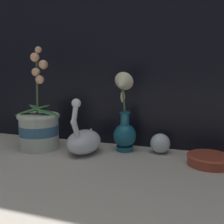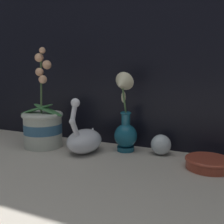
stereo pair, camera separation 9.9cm
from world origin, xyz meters
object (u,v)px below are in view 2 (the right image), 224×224
(swan_figurine, at_px, (85,139))
(glass_sphere, at_px, (161,145))
(orchid_potted_plant, at_px, (43,125))
(amber_dish, at_px, (208,162))
(blue_vase, at_px, (125,123))

(swan_figurine, distance_m, glass_sphere, 0.29)
(orchid_potted_plant, height_order, amber_dish, orchid_potted_plant)
(swan_figurine, xyz_separation_m, glass_sphere, (0.28, 0.10, -0.01))
(orchid_potted_plant, distance_m, amber_dish, 0.66)
(swan_figurine, bearing_deg, blue_vase, 28.13)
(orchid_potted_plant, distance_m, swan_figurine, 0.20)
(blue_vase, xyz_separation_m, glass_sphere, (0.14, 0.02, -0.08))
(orchid_potted_plant, relative_size, amber_dish, 2.75)
(blue_vase, relative_size, amber_dish, 2.09)
(swan_figurine, xyz_separation_m, blue_vase, (0.14, 0.07, 0.06))
(amber_dish, bearing_deg, glass_sphere, 155.74)
(orchid_potted_plant, xyz_separation_m, amber_dish, (0.66, 0.02, -0.07))
(swan_figurine, bearing_deg, amber_dish, 2.02)
(orchid_potted_plant, bearing_deg, swan_figurine, 0.47)
(orchid_potted_plant, distance_m, blue_vase, 0.35)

